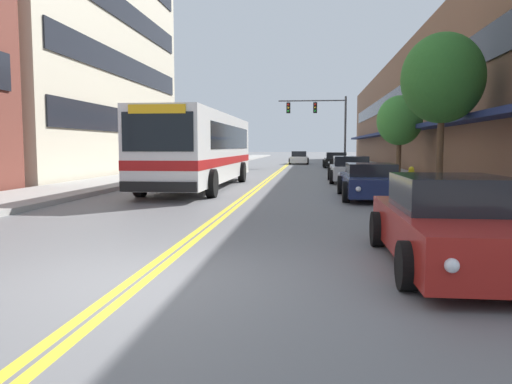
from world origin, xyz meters
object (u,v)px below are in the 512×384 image
object	(u,v)px
car_beige_parked_left_mid	(209,165)
traffic_signal_mast	(322,117)
city_bus	(202,147)
car_charcoal_parked_left_far	(228,161)
car_navy_parked_right_far	(371,181)
street_tree_right_far	(400,121)
car_red_parked_right_foreground	(452,225)
fire_hydrant	(411,179)
street_tree_right_mid	(442,79)
car_silver_parked_right_end	(351,170)
car_white_moving_lead	(299,158)
car_black_parked_right_mid	(336,160)

from	to	relation	value
car_beige_parked_left_mid	traffic_signal_mast	xyz separation A→B (m)	(7.61, 11.38, 3.77)
city_bus	car_charcoal_parked_left_far	bearing A→B (deg)	96.02
car_beige_parked_left_mid	car_navy_parked_right_far	size ratio (longest dim) A/B	0.92
car_navy_parked_right_far	city_bus	bearing A→B (deg)	150.16
car_navy_parked_right_far	street_tree_right_far	distance (m)	12.96
car_beige_parked_left_mid	car_navy_parked_right_far	distance (m)	17.35
street_tree_right_far	car_red_parked_right_foreground	bearing A→B (deg)	-97.63
street_tree_right_far	car_charcoal_parked_left_far	bearing A→B (deg)	140.09
fire_hydrant	street_tree_right_far	bearing A→B (deg)	82.71
traffic_signal_mast	street_tree_right_mid	distance (m)	24.58
car_charcoal_parked_left_far	car_navy_parked_right_far	world-z (taller)	car_charcoal_parked_left_far
car_navy_parked_right_far	traffic_signal_mast	size ratio (longest dim) A/B	0.80
city_bus	car_red_parked_right_foreground	xyz separation A→B (m)	(6.82, -13.73, -1.15)
car_navy_parked_right_far	traffic_signal_mast	world-z (taller)	traffic_signal_mast
car_red_parked_right_foreground	car_silver_parked_right_end	xyz separation A→B (m)	(-0.13, 17.63, -0.01)
street_tree_right_far	city_bus	bearing A→B (deg)	-139.28
city_bus	car_white_moving_lead	distance (m)	29.88
car_beige_parked_left_mid	street_tree_right_far	bearing A→B (deg)	-12.67
city_bus	car_silver_parked_right_end	size ratio (longest dim) A/B	2.80
car_black_parked_right_mid	car_white_moving_lead	xyz separation A→B (m)	(-3.32, 8.08, 0.00)
street_tree_right_far	car_white_moving_lead	bearing A→B (deg)	106.47
street_tree_right_mid	car_silver_parked_right_end	bearing A→B (deg)	116.83
car_beige_parked_left_mid	car_black_parked_right_mid	bearing A→B (deg)	49.86
car_silver_parked_right_end	car_black_parked_right_mid	bearing A→B (deg)	89.55
car_silver_parked_right_end	street_tree_right_mid	size ratio (longest dim) A/B	0.77
traffic_signal_mast	car_black_parked_right_mid	bearing A→B (deg)	-36.01
city_bus	car_silver_parked_right_end	distance (m)	7.83
car_charcoal_parked_left_far	car_navy_parked_right_far	size ratio (longest dim) A/B	0.99
city_bus	fire_hydrant	xyz separation A→B (m)	(8.38, -2.56, -1.16)
car_navy_parked_right_far	traffic_signal_mast	distance (m)	26.63
car_black_parked_right_mid	car_white_moving_lead	world-z (taller)	car_white_moving_lead
car_black_parked_right_mid	street_tree_right_mid	bearing A→B (deg)	-83.31
car_red_parked_right_foreground	street_tree_right_mid	world-z (taller)	street_tree_right_mid
car_silver_parked_right_end	traffic_signal_mast	xyz separation A→B (m)	(-1.09, 18.56, 3.72)
car_red_parked_right_foreground	car_beige_parked_left_mid	bearing A→B (deg)	109.59
city_bus	car_black_parked_right_mid	bearing A→B (deg)	72.42
car_charcoal_parked_left_far	car_silver_parked_right_end	size ratio (longest dim) A/B	1.07
car_navy_parked_right_far	traffic_signal_mast	xyz separation A→B (m)	(-1.17, 26.34, 3.75)
car_beige_parked_left_mid	car_white_moving_lead	bearing A→B (deg)	73.43
city_bus	car_silver_parked_right_end	xyz separation A→B (m)	(6.69, 3.90, -1.16)
car_charcoal_parked_left_far	car_red_parked_right_foreground	bearing A→B (deg)	-74.70
city_bus	fire_hydrant	size ratio (longest dim) A/B	14.26
traffic_signal_mast	fire_hydrant	world-z (taller)	traffic_signal_mast
car_black_parked_right_mid	street_tree_right_far	bearing A→B (deg)	-77.32
city_bus	fire_hydrant	distance (m)	8.84
car_navy_parked_right_far	street_tree_right_far	xyz separation A→B (m)	(3.02, 12.31, 2.69)
car_beige_parked_left_mid	car_black_parked_right_mid	distance (m)	13.72
car_charcoal_parked_left_far	street_tree_right_mid	size ratio (longest dim) A/B	0.82
traffic_signal_mast	fire_hydrant	distance (m)	25.45
car_charcoal_parked_left_far	car_silver_parked_right_end	world-z (taller)	car_charcoal_parked_left_far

